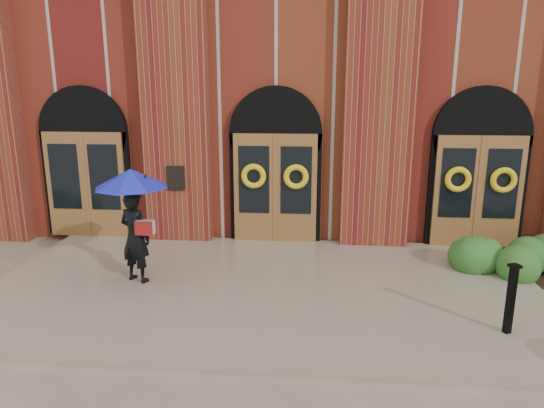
# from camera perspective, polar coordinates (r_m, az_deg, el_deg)

# --- Properties ---
(ground) EXTENTS (90.00, 90.00, 0.00)m
(ground) POSITION_cam_1_polar(r_m,az_deg,el_deg) (8.97, -1.08, -10.58)
(ground) COLOR gray
(ground) RESTS_ON ground
(landing) EXTENTS (10.00, 5.30, 0.15)m
(landing) POSITION_cam_1_polar(r_m,az_deg,el_deg) (9.07, -0.98, -9.76)
(landing) COLOR gray
(landing) RESTS_ON ground
(church_building) EXTENTS (16.20, 12.53, 7.00)m
(church_building) POSITION_cam_1_polar(r_m,az_deg,el_deg) (16.92, 2.10, 13.15)
(church_building) COLOR maroon
(church_building) RESTS_ON ground
(man_with_umbrella) EXTENTS (1.72, 1.72, 2.11)m
(man_with_umbrella) POSITION_cam_1_polar(r_m,az_deg,el_deg) (9.07, -16.04, 0.04)
(man_with_umbrella) COLOR black
(man_with_umbrella) RESTS_ON landing
(metal_post) EXTENTS (0.19, 0.19, 1.07)m
(metal_post) POSITION_cam_1_polar(r_m,az_deg,el_deg) (7.95, 26.29, -9.84)
(metal_post) COLOR black
(metal_post) RESTS_ON landing
(hedge_wall_right) EXTENTS (2.88, 1.15, 0.74)m
(hedge_wall_right) POSITION_cam_1_polar(r_m,az_deg,el_deg) (11.04, 29.35, -5.61)
(hedge_wall_right) COLOR #2A5A1F
(hedge_wall_right) RESTS_ON ground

